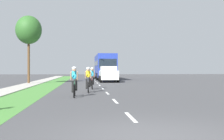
% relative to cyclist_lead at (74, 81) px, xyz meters
% --- Properties ---
extents(ground_plane, '(120.00, 120.00, 0.00)m').
position_rel_cyclist_lead_xyz_m(ground_plane, '(1.89, 11.10, -0.81)').
color(ground_plane, '#424244').
extents(grass_verge, '(2.15, 70.00, 0.01)m').
position_rel_cyclist_lead_xyz_m(grass_verge, '(-2.70, 11.10, -0.81)').
color(grass_verge, '#478438').
rests_on(grass_verge, ground_plane).
extents(sidewalk_concrete, '(1.66, 70.00, 0.10)m').
position_rel_cyclist_lead_xyz_m(sidewalk_concrete, '(-4.61, 11.10, -0.81)').
color(sidewalk_concrete, '#B2ADA3').
rests_on(sidewalk_concrete, ground_plane).
extents(lane_markings_center, '(0.12, 53.49, 0.01)m').
position_rel_cyclist_lead_xyz_m(lane_markings_center, '(1.89, 15.10, -0.81)').
color(lane_markings_center, white).
rests_on(lane_markings_center, ground_plane).
extents(cyclist_lead, '(0.42, 1.72, 1.58)m').
position_rel_cyclist_lead_xyz_m(cyclist_lead, '(0.00, 0.00, 0.00)').
color(cyclist_lead, black).
rests_on(cyclist_lead, ground_plane).
extents(cyclist_trailing, '(0.42, 1.72, 1.58)m').
position_rel_cyclist_lead_xyz_m(cyclist_trailing, '(0.75, 2.81, 0.00)').
color(cyclist_trailing, black).
rests_on(cyclist_trailing, ground_plane).
extents(cyclist_distant, '(0.42, 1.72, 1.58)m').
position_rel_cyclist_lead_xyz_m(cyclist_distant, '(1.08, 5.82, 0.00)').
color(cyclist_distant, black).
rests_on(cyclist_distant, ground_plane).
extents(suv_white, '(2.15, 4.70, 1.79)m').
position_rel_cyclist_lead_xyz_m(suv_white, '(3.26, 17.45, 0.14)').
color(suv_white, silver).
rests_on(suv_white, ground_plane).
extents(bus_blue, '(2.78, 11.60, 3.48)m').
position_rel_cyclist_lead_xyz_m(bus_blue, '(3.48, 26.36, 1.17)').
color(bus_blue, '#23389E').
rests_on(bus_blue, ground_plane).
extents(street_tree_near, '(2.60, 2.60, 6.87)m').
position_rel_cyclist_lead_xyz_m(street_tree_near, '(-5.07, 14.46, 4.58)').
color(street_tree_near, brown).
rests_on(street_tree_near, ground_plane).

